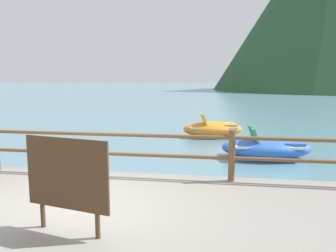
% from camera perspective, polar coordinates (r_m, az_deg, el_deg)
% --- Properties ---
extents(ground_plane, '(200.00, 200.00, 0.00)m').
position_cam_1_polar(ground_plane, '(44.84, 6.45, 5.10)').
color(ground_plane, slate).
extents(dock_railing, '(23.92, 0.12, 0.95)m').
position_cam_1_polar(dock_railing, '(6.78, -10.03, -3.26)').
color(dock_railing, brown).
rests_on(dock_railing, promenade_dock).
extents(sign_board, '(1.16, 0.31, 1.19)m').
position_cam_1_polar(sign_board, '(4.36, -16.37, -7.83)').
color(sign_board, beige).
rests_on(sign_board, promenade_dock).
extents(pedal_boat_0, '(2.61, 1.61, 0.91)m').
position_cam_1_polar(pedal_boat_0, '(10.22, 15.99, -3.44)').
color(pedal_boat_0, blue).
rests_on(pedal_boat_0, ground).
extents(pedal_boat_1, '(2.47, 1.66, 0.91)m').
position_cam_1_polar(pedal_boat_1, '(13.45, 7.44, -0.46)').
color(pedal_boat_1, orange).
rests_on(pedal_boat_1, ground).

